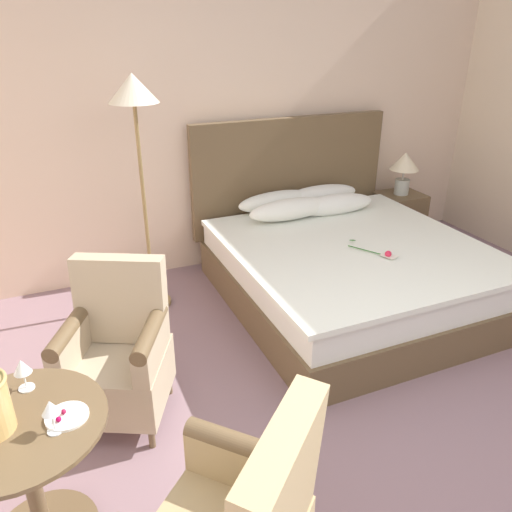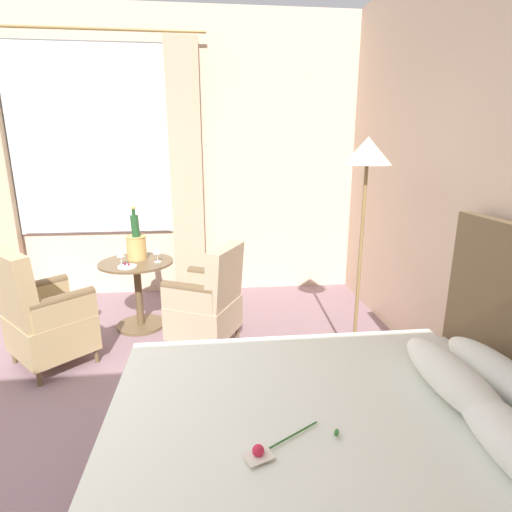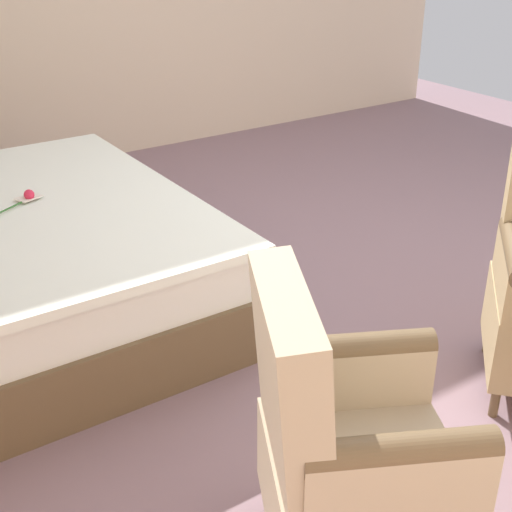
% 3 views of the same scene
% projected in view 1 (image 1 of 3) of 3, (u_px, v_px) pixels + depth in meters
% --- Properties ---
extents(ground_plane, '(7.53, 7.53, 0.00)m').
position_uv_depth(ground_plane, '(439.00, 510.00, 2.37)').
color(ground_plane, gray).
extents(wall_headboard_side, '(5.59, 0.12, 3.18)m').
position_uv_depth(wall_headboard_side, '(216.00, 88.00, 4.25)').
color(wall_headboard_side, beige).
rests_on(wall_headboard_side, ground).
extents(bed, '(1.93, 2.13, 1.33)m').
position_uv_depth(bed, '(341.00, 261.00, 4.09)').
color(bed, brown).
rests_on(bed, ground).
extents(nightstand, '(0.46, 0.39, 0.53)m').
position_uv_depth(nightstand, '(398.00, 219.00, 5.15)').
color(nightstand, brown).
rests_on(nightstand, ground).
extents(bedside_lamp, '(0.29, 0.29, 0.42)m').
position_uv_depth(bedside_lamp, '(404.00, 166.00, 4.91)').
color(bedside_lamp, '#AEB3A8').
rests_on(bedside_lamp, nightstand).
extents(floor_lamp_brass, '(0.35, 0.35, 1.79)m').
position_uv_depth(floor_lamp_brass, '(135.00, 115.00, 3.47)').
color(floor_lamp_brass, olive).
rests_on(floor_lamp_brass, ground).
extents(side_table_round, '(0.70, 0.70, 0.67)m').
position_uv_depth(side_table_round, '(30.00, 475.00, 2.07)').
color(side_table_round, brown).
rests_on(side_table_round, ground).
extents(wine_glass_near_bucket, '(0.07, 0.07, 0.15)m').
position_uv_depth(wine_glass_near_bucket, '(51.00, 409.00, 1.87)').
color(wine_glass_near_bucket, white).
rests_on(wine_glass_near_bucket, side_table_round).
extents(wine_glass_near_edge, '(0.07, 0.07, 0.15)m').
position_uv_depth(wine_glass_near_edge, '(22.00, 368.00, 2.10)').
color(wine_glass_near_edge, white).
rests_on(wine_glass_near_edge, side_table_round).
extents(snack_plate, '(0.17, 0.17, 0.03)m').
position_uv_depth(snack_plate, '(67.00, 416.00, 1.98)').
color(snack_plate, white).
rests_on(snack_plate, side_table_round).
extents(armchair_by_window, '(0.71, 0.72, 0.93)m').
position_uv_depth(armchair_by_window, '(117.00, 354.00, 2.80)').
color(armchair_by_window, brown).
rests_on(armchair_by_window, ground).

